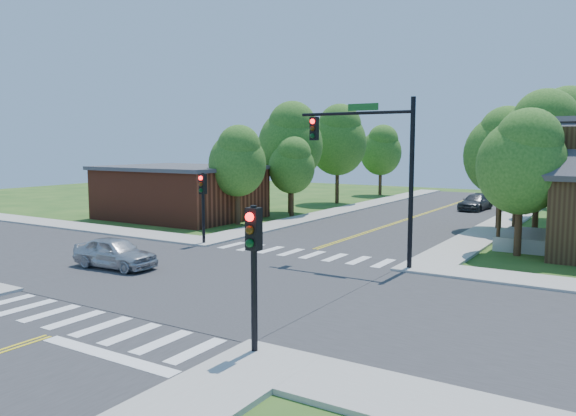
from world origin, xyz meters
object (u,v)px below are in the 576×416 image
Objects in this scene: signal_pole_se at (253,252)px; car_dgrey at (476,203)px; signal_pole_nw at (203,195)px; signal_mast_ne at (374,154)px; car_silver at (115,253)px.

car_dgrey is (-2.91, 34.52, -2.04)m from signal_pole_se.
signal_pole_nw is 0.85× the size of car_dgrey.
signal_mast_ne reaches higher than signal_pole_se.
car_dgrey is at bearing 93.00° from signal_mast_ne.
signal_pole_se is 11.99m from car_silver.
car_silver is 0.89× the size of car_dgrey.
car_dgrey is at bearing 94.81° from signal_pole_se.
car_dgrey is (8.29, 23.32, -2.04)m from signal_pole_nw.
car_dgrey is (7.83, 29.58, -0.04)m from car_silver.
signal_pole_nw is at bearing 1.90° from car_silver.
car_silver is at bearing -85.80° from signal_pole_nw.
signal_pole_se is (1.69, -11.21, -2.19)m from signal_mast_ne.
signal_mast_ne is at bearing -81.39° from car_dgrey.
car_silver is at bearing 155.30° from signal_pole_se.
signal_pole_se is at bearing -117.00° from car_silver.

